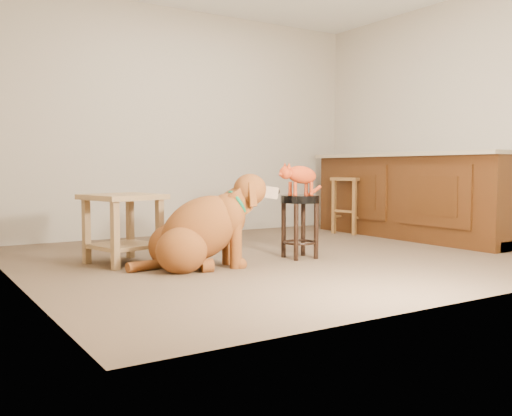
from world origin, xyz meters
TOP-DOWN VIEW (x-y plane):
  - floor at (0.00, 0.00)m, footprint 4.50×4.00m
  - room_shell at (0.00, 0.00)m, footprint 4.54×4.04m
  - cabinet_run at (1.94, 0.30)m, footprint 0.70×2.56m
  - padded_stool at (0.02, -0.19)m, footprint 0.33×0.33m
  - wood_stool at (1.66, 1.00)m, footprint 0.44×0.44m
  - side_table at (-1.36, 0.35)m, footprint 0.66×0.66m
  - golden_retriever at (-0.92, -0.18)m, footprint 1.21×0.67m
  - tabby_kitten at (0.01, -0.19)m, footprint 0.50×0.17m

SIDE VIEW (x-z plane):
  - floor at x=0.00m, z-range -0.01..0.01m
  - golden_retriever at x=-0.92m, z-range -0.10..0.68m
  - wood_stool at x=1.66m, z-range 0.01..0.68m
  - side_table at x=-1.36m, z-range 0.09..0.65m
  - padded_stool at x=0.02m, z-range 0.11..0.66m
  - cabinet_run at x=1.94m, z-range -0.03..0.91m
  - tabby_kitten at x=0.01m, z-range 0.56..0.86m
  - room_shell at x=0.00m, z-range 0.37..2.99m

